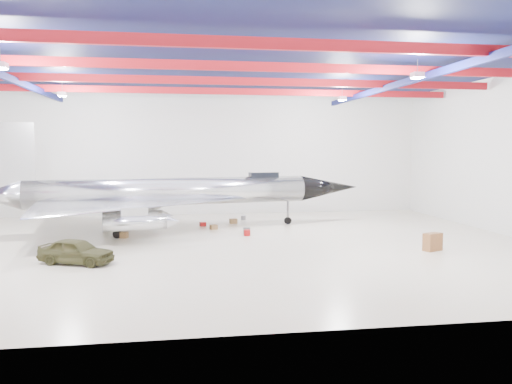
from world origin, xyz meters
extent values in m
plane|color=beige|center=(0.00, 0.00, 0.00)|extent=(40.00, 40.00, 0.00)
plane|color=silver|center=(0.00, 15.00, 5.50)|extent=(40.00, 0.00, 40.00)
plane|color=#0A0F38|center=(0.00, 0.00, 11.00)|extent=(40.00, 40.00, 0.00)
cube|color=maroon|center=(0.00, -9.00, 10.40)|extent=(39.50, 0.25, 0.50)
cube|color=maroon|center=(0.00, -3.00, 10.40)|extent=(39.50, 0.25, 0.50)
cube|color=maroon|center=(0.00, 3.00, 10.40)|extent=(39.50, 0.25, 0.50)
cube|color=maroon|center=(0.00, 9.00, 10.40)|extent=(39.50, 0.25, 0.50)
cube|color=#0D124E|center=(-12.00, 0.00, 10.10)|extent=(0.25, 29.50, 0.40)
cube|color=#0D124E|center=(12.00, 0.00, 10.10)|extent=(0.25, 29.50, 0.40)
cube|color=silver|center=(-10.00, -6.00, 9.70)|extent=(0.55, 0.55, 0.25)
cube|color=silver|center=(10.00, -6.00, 9.70)|extent=(0.55, 0.55, 0.25)
cube|color=silver|center=(-10.00, 6.00, 9.70)|extent=(0.55, 0.55, 0.25)
cube|color=silver|center=(10.00, 6.00, 9.70)|extent=(0.55, 0.55, 0.25)
cylinder|color=silver|center=(-2.65, 6.47, 2.81)|extent=(20.18, 4.93, 2.01)
cone|color=black|center=(9.78, 8.31, 2.81)|extent=(5.27, 2.72, 2.01)
cube|color=silver|center=(-13.09, 4.92, 5.43)|extent=(2.80, 0.53, 4.52)
cube|color=black|center=(4.31, 7.50, 3.87)|extent=(2.31, 1.12, 0.50)
cylinder|color=silver|center=(-4.83, 0.56, 1.41)|extent=(3.91, 1.45, 0.90)
cylinder|color=silver|center=(-5.19, 3.04, 1.41)|extent=(3.91, 1.45, 0.90)
cylinder|color=silver|center=(-6.08, 9.01, 1.41)|extent=(3.91, 1.45, 0.90)
cylinder|color=silver|center=(-6.44, 11.49, 1.41)|extent=(3.91, 1.45, 0.90)
cylinder|color=#59595B|center=(6.30, 7.79, 0.90)|extent=(0.18, 0.18, 1.81)
cylinder|color=black|center=(6.30, 7.79, 0.28)|extent=(0.59, 0.30, 0.56)
cylinder|color=#59595B|center=(-6.26, 3.39, 0.90)|extent=(0.18, 0.18, 1.81)
cylinder|color=black|center=(-6.26, 3.39, 0.28)|extent=(0.59, 0.30, 0.56)
cylinder|color=#59595B|center=(-7.00, 8.36, 0.90)|extent=(0.18, 0.18, 1.81)
cylinder|color=black|center=(-7.00, 8.36, 0.28)|extent=(0.59, 0.30, 0.56)
imported|color=#39381C|center=(-7.42, -3.85, 0.66)|extent=(4.19, 2.92, 1.33)
cube|color=brown|center=(12.47, -3.50, 0.52)|extent=(1.26, 0.96, 1.03)
cube|color=olive|center=(-5.86, 3.49, 0.20)|extent=(0.68, 0.60, 0.41)
cube|color=maroon|center=(-0.38, 7.78, 0.16)|extent=(0.53, 0.47, 0.31)
cylinder|color=#59595B|center=(2.50, 3.82, 0.23)|extent=(0.51, 0.51, 0.46)
cube|color=olive|center=(2.08, 8.78, 0.19)|extent=(0.63, 0.55, 0.39)
cube|color=#59595B|center=(-7.49, 6.70, 0.14)|extent=(0.44, 0.37, 0.28)
cylinder|color=maroon|center=(2.42, 3.07, 0.20)|extent=(0.52, 0.52, 0.41)
cube|color=olive|center=(0.34, 6.10, 0.17)|extent=(0.60, 0.55, 0.35)
cylinder|color=#59595B|center=(3.11, 10.62, 0.18)|extent=(0.44, 0.44, 0.36)
camera|label=1|loc=(-2.04, -30.34, 5.95)|focal=35.00mm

